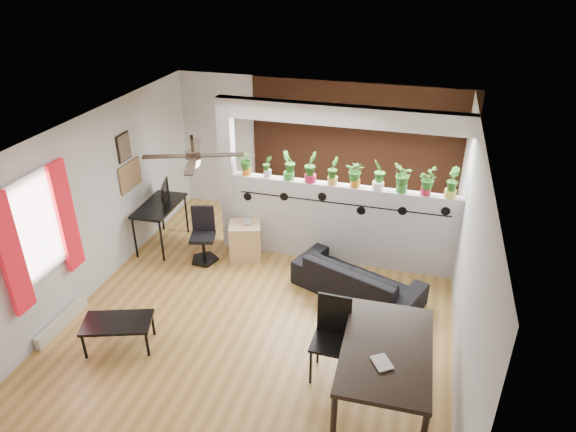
{
  "coord_description": "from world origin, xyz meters",
  "views": [
    {
      "loc": [
        1.91,
        -5.69,
        4.61
      ],
      "look_at": [
        0.16,
        0.6,
        1.18
      ],
      "focal_mm": 32.0,
      "sensor_mm": 36.0,
      "label": 1
    }
  ],
  "objects_px": {
    "office_chair": "(203,238)",
    "folding_chair": "(332,330)",
    "potted_plant_2": "(289,165)",
    "computer_desk": "(159,208)",
    "potted_plant_0": "(246,162)",
    "cup": "(247,222)",
    "potted_plant_7": "(403,177)",
    "ceiling_fan": "(193,158)",
    "sofa": "(358,279)",
    "potted_plant_5": "(356,173)",
    "dining_table": "(386,354)",
    "potted_plant_8": "(427,181)",
    "coffee_table": "(117,324)",
    "potted_plant_4": "(333,170)",
    "potted_plant_1": "(267,166)",
    "potted_plant_6": "(379,174)",
    "cube_shelf": "(245,241)",
    "potted_plant_3": "(311,166)",
    "potted_plant_9": "(452,182)"
  },
  "relations": [
    {
      "from": "potted_plant_5",
      "to": "cup",
      "type": "height_order",
      "value": "potted_plant_5"
    },
    {
      "from": "potted_plant_7",
      "to": "ceiling_fan",
      "type": "bearing_deg",
      "value": -144.0
    },
    {
      "from": "potted_plant_8",
      "to": "ceiling_fan",
      "type": "bearing_deg",
      "value": -147.53
    },
    {
      "from": "potted_plant_3",
      "to": "cup",
      "type": "relative_size",
      "value": 4.03
    },
    {
      "from": "office_chair",
      "to": "potted_plant_7",
      "type": "bearing_deg",
      "value": 11.22
    },
    {
      "from": "sofa",
      "to": "folding_chair",
      "type": "relative_size",
      "value": 1.73
    },
    {
      "from": "potted_plant_6",
      "to": "office_chair",
      "type": "bearing_deg",
      "value": -167.36
    },
    {
      "from": "sofa",
      "to": "cup",
      "type": "xyz_separation_m",
      "value": [
        -1.9,
        0.54,
        0.4
      ]
    },
    {
      "from": "cup",
      "to": "computer_desk",
      "type": "height_order",
      "value": "computer_desk"
    },
    {
      "from": "potted_plant_9",
      "to": "coffee_table",
      "type": "relative_size",
      "value": 0.48
    },
    {
      "from": "potted_plant_6",
      "to": "potted_plant_8",
      "type": "xyz_separation_m",
      "value": [
        0.7,
        0.0,
        -0.03
      ]
    },
    {
      "from": "potted_plant_2",
      "to": "coffee_table",
      "type": "distance_m",
      "value": 3.43
    },
    {
      "from": "potted_plant_1",
      "to": "potted_plant_6",
      "type": "bearing_deg",
      "value": -0.0
    },
    {
      "from": "ceiling_fan",
      "to": "sofa",
      "type": "bearing_deg",
      "value": 24.38
    },
    {
      "from": "potted_plant_1",
      "to": "coffee_table",
      "type": "xyz_separation_m",
      "value": [
        -1.13,
        -2.83,
        -1.18
      ]
    },
    {
      "from": "cube_shelf",
      "to": "cup",
      "type": "bearing_deg",
      "value": -17.65
    },
    {
      "from": "potted_plant_8",
      "to": "cup",
      "type": "relative_size",
      "value": 3.43
    },
    {
      "from": "potted_plant_8",
      "to": "potted_plant_4",
      "type": "bearing_deg",
      "value": 180.0
    },
    {
      "from": "potted_plant_0",
      "to": "cup",
      "type": "height_order",
      "value": "potted_plant_0"
    },
    {
      "from": "cup",
      "to": "coffee_table",
      "type": "distance_m",
      "value": 2.66
    },
    {
      "from": "potted_plant_1",
      "to": "computer_desk",
      "type": "xyz_separation_m",
      "value": [
        -1.82,
        -0.34,
        -0.84
      ]
    },
    {
      "from": "potted_plant_8",
      "to": "dining_table",
      "type": "bearing_deg",
      "value": -94.31
    },
    {
      "from": "potted_plant_4",
      "to": "computer_desk",
      "type": "distance_m",
      "value": 3.03
    },
    {
      "from": "cup",
      "to": "office_chair",
      "type": "relative_size",
      "value": 0.13
    },
    {
      "from": "potted_plant_0",
      "to": "potted_plant_3",
      "type": "bearing_deg",
      "value": -0.0
    },
    {
      "from": "potted_plant_8",
      "to": "potted_plant_9",
      "type": "height_order",
      "value": "potted_plant_9"
    },
    {
      "from": "cup",
      "to": "office_chair",
      "type": "xyz_separation_m",
      "value": [
        -0.68,
        -0.26,
        -0.27
      ]
    },
    {
      "from": "potted_plant_0",
      "to": "cup",
      "type": "xyz_separation_m",
      "value": [
        0.1,
        -0.34,
        -0.9
      ]
    },
    {
      "from": "computer_desk",
      "to": "potted_plant_0",
      "type": "bearing_deg",
      "value": 13.02
    },
    {
      "from": "potted_plant_2",
      "to": "computer_desk",
      "type": "xyz_separation_m",
      "value": [
        -2.17,
        -0.34,
        -0.9
      ]
    },
    {
      "from": "potted_plant_3",
      "to": "potted_plant_6",
      "type": "xyz_separation_m",
      "value": [
        1.05,
        0.0,
        -0.0
      ]
    },
    {
      "from": "office_chair",
      "to": "folding_chair",
      "type": "distance_m",
      "value": 3.16
    },
    {
      "from": "potted_plant_6",
      "to": "cube_shelf",
      "type": "bearing_deg",
      "value": -170.6
    },
    {
      "from": "dining_table",
      "to": "potted_plant_4",
      "type": "bearing_deg",
      "value": 112.23
    },
    {
      "from": "potted_plant_0",
      "to": "potted_plant_7",
      "type": "distance_m",
      "value": 2.46
    },
    {
      "from": "potted_plant_5",
      "to": "coffee_table",
      "type": "xyz_separation_m",
      "value": [
        -2.53,
        -2.83,
        -1.22
      ]
    },
    {
      "from": "potted_plant_8",
      "to": "cup",
      "type": "height_order",
      "value": "potted_plant_8"
    },
    {
      "from": "potted_plant_2",
      "to": "dining_table",
      "type": "bearing_deg",
      "value": -56.95
    },
    {
      "from": "potted_plant_1",
      "to": "potted_plant_5",
      "type": "bearing_deg",
      "value": -0.0
    },
    {
      "from": "office_chair",
      "to": "coffee_table",
      "type": "height_order",
      "value": "office_chair"
    },
    {
      "from": "potted_plant_2",
      "to": "sofa",
      "type": "relative_size",
      "value": 0.26
    },
    {
      "from": "potted_plant_0",
      "to": "potted_plant_1",
      "type": "distance_m",
      "value": 0.35
    },
    {
      "from": "sofa",
      "to": "folding_chair",
      "type": "xyz_separation_m",
      "value": [
        -0.07,
        -1.63,
        0.36
      ]
    },
    {
      "from": "potted_plant_0",
      "to": "computer_desk",
      "type": "xyz_separation_m",
      "value": [
        -1.47,
        -0.34,
        -0.87
      ]
    },
    {
      "from": "potted_plant_0",
      "to": "potted_plant_1",
      "type": "bearing_deg",
      "value": 0.0
    },
    {
      "from": "potted_plant_1",
      "to": "folding_chair",
      "type": "relative_size",
      "value": 0.34
    },
    {
      "from": "potted_plant_7",
      "to": "sofa",
      "type": "distance_m",
      "value": 1.65
    },
    {
      "from": "potted_plant_0",
      "to": "computer_desk",
      "type": "height_order",
      "value": "potted_plant_0"
    },
    {
      "from": "potted_plant_5",
      "to": "office_chair",
      "type": "bearing_deg",
      "value": -165.53
    },
    {
      "from": "potted_plant_1",
      "to": "potted_plant_4",
      "type": "relative_size",
      "value": 0.82
    }
  ]
}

